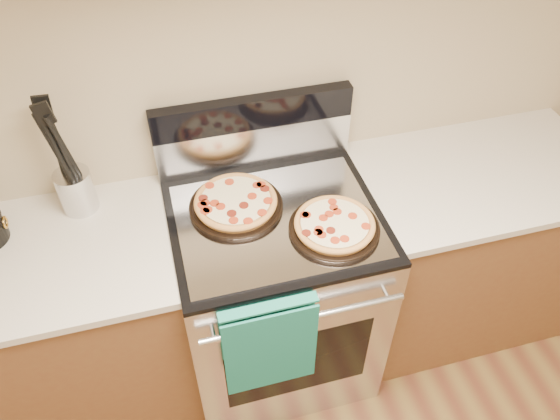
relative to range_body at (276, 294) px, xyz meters
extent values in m
plane|color=#C2B28C|center=(0.00, 0.35, 0.90)|extent=(4.00, 0.00, 4.00)
cube|color=#B7B7BC|center=(0.00, 0.00, 0.00)|extent=(0.76, 0.68, 0.90)
cube|color=black|center=(0.00, -0.34, 0.00)|extent=(0.56, 0.01, 0.40)
cube|color=black|center=(0.00, 0.00, 0.46)|extent=(0.76, 0.68, 0.02)
cube|color=silver|center=(0.00, 0.31, 0.56)|extent=(0.76, 0.06, 0.18)
cube|color=black|center=(0.00, 0.31, 0.71)|extent=(0.76, 0.06, 0.12)
cylinder|color=silver|center=(0.00, -0.38, 0.35)|extent=(0.70, 0.03, 0.03)
cube|color=gray|center=(0.00, -0.03, 0.47)|extent=(0.70, 0.55, 0.01)
cube|color=brown|center=(-0.88, 0.03, -0.01)|extent=(1.00, 0.62, 0.88)
cube|color=beige|center=(-0.88, 0.03, 0.45)|extent=(1.02, 0.64, 0.03)
cube|color=brown|center=(0.88, 0.03, -0.01)|extent=(1.00, 0.62, 0.88)
cube|color=beige|center=(0.88, 0.03, 0.45)|extent=(1.02, 0.64, 0.03)
cylinder|color=silver|center=(-0.67, 0.24, 0.54)|extent=(0.13, 0.13, 0.16)
camera|label=1|loc=(-0.35, -1.35, 1.86)|focal=35.00mm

